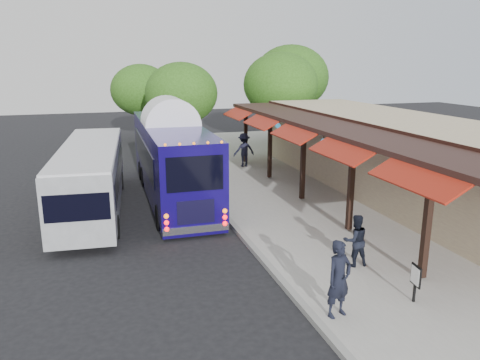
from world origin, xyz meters
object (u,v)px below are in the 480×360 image
object	(u,v)px
ped_b	(355,240)
ped_d	(244,150)
city_bus	(91,175)
ped_c	(214,159)
coach_bus	(171,155)
sign_board	(416,277)
ped_a	(339,279)

from	to	relation	value
ped_b	ped_d	size ratio (longest dim) A/B	0.82
city_bus	ped_c	size ratio (longest dim) A/B	6.25
ped_c	coach_bus	bearing A→B (deg)	43.95
coach_bus	ped_d	size ratio (longest dim) A/B	5.89
ped_c	sign_board	xyz separation A→B (m)	(1.48, -14.79, -0.15)
ped_d	sign_board	size ratio (longest dim) A/B	1.93
ped_b	ped_d	bearing A→B (deg)	-90.28
city_bus	ped_b	world-z (taller)	city_bus
ped_d	sign_board	xyz separation A→B (m)	(-0.64, -16.14, -0.29)
ped_c	sign_board	world-z (taller)	ped_c
coach_bus	ped_a	xyz separation A→B (m)	(2.05, -11.71, -0.84)
city_bus	sign_board	bearing A→B (deg)	-49.67
city_bus	sign_board	distance (m)	13.23
ped_a	ped_b	size ratio (longest dim) A/B	1.20
coach_bus	ped_c	bearing A→B (deg)	49.21
ped_c	sign_board	size ratio (longest dim) A/B	1.66
coach_bus	city_bus	size ratio (longest dim) A/B	1.10
coach_bus	ped_d	xyz separation A→B (m)	(4.85, 4.43, -0.82)
coach_bus	sign_board	bearing A→B (deg)	-69.38
coach_bus	ped_a	world-z (taller)	coach_bus
ped_c	ped_d	distance (m)	2.51
ped_c	ped_d	size ratio (longest dim) A/B	0.86
city_bus	ped_d	xyz separation A→B (m)	(8.33, 5.40, -0.40)
ped_c	ped_d	world-z (taller)	ped_d
ped_d	coach_bus	bearing A→B (deg)	38.27
coach_bus	ped_c	world-z (taller)	coach_bus
ped_b	ped_a	bearing A→B (deg)	55.64
ped_d	sign_board	distance (m)	16.16
city_bus	ped_a	world-z (taller)	city_bus
coach_bus	ped_b	distance (m)	10.16
ped_a	coach_bus	bearing A→B (deg)	84.24
coach_bus	sign_board	xyz separation A→B (m)	(4.21, -11.71, -1.11)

